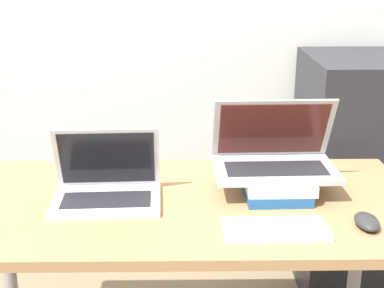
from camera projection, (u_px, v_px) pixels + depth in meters
name	position (u px, v px, depth m)	size (l,w,h in m)	color
desk	(182.00, 226.00, 1.64)	(1.43, 0.68, 0.74)	#9E754C
laptop_left	(107.00, 186.00, 1.60)	(0.33, 0.23, 0.22)	silver
book_stack	(275.00, 180.00, 1.67)	(0.21, 0.28, 0.06)	#235693
laptop_on_books	(274.00, 156.00, 1.66)	(0.38, 0.24, 0.23)	#B2B2B7
wireless_keyboard	(275.00, 229.00, 1.43)	(0.28, 0.13, 0.01)	white
mouse	(367.00, 221.00, 1.45)	(0.06, 0.10, 0.03)	#2D2D2D
mini_fridge	(357.00, 175.00, 2.36)	(0.49, 0.56, 1.05)	#232328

